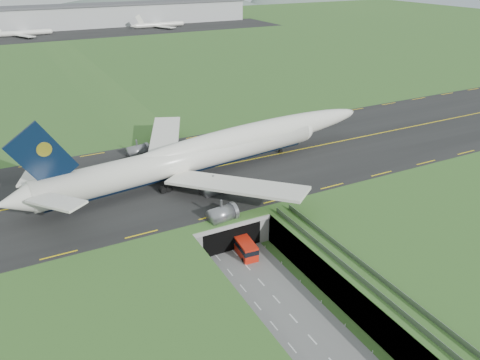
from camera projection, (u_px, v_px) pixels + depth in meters
ground at (253, 274)px, 82.56m from camera, size 900.00×900.00×0.00m
airfield_deck at (253, 260)px, 81.27m from camera, size 800.00×800.00×6.00m
trench_road at (275, 298)px, 76.50m from camera, size 12.00×75.00×0.20m
taxiway at (183, 174)px, 106.41m from camera, size 800.00×44.00×0.18m
tunnel_portal at (213, 216)px, 94.53m from camera, size 17.00×22.30×6.00m
guideway at (380, 293)px, 69.53m from camera, size 3.00×53.00×7.05m
jumbo_jet at (213, 151)px, 105.18m from camera, size 90.92×58.75×19.59m
shuttle_tram at (244, 246)px, 87.43m from camera, size 3.39×7.55×3.00m
cargo_terminal at (40, 18)px, 316.63m from camera, size 320.00×67.00×15.60m
distant_hills at (98, 20)px, 455.87m from camera, size 700.00×91.00×60.00m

